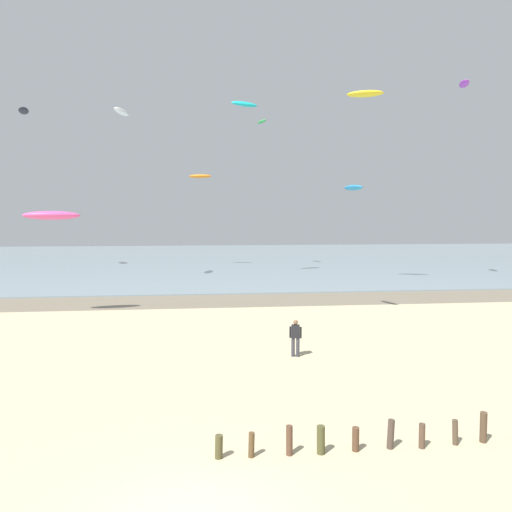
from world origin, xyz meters
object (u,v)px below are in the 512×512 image
object	(u,v)px
person_left_flank	(295,337)
kite_aloft_1	(200,176)
kite_aloft_2	(121,112)
kite_aloft_5	(464,84)
kite_aloft_7	(353,188)
kite_aloft_0	(244,104)
kite_aloft_6	(52,215)
kite_aloft_4	(365,94)
kite_aloft_8	(24,111)
kite_aloft_3	(262,122)

from	to	relation	value
person_left_flank	kite_aloft_1	size ratio (longest dim) A/B	0.59
kite_aloft_2	kite_aloft_5	world-z (taller)	kite_aloft_5
person_left_flank	kite_aloft_7	world-z (taller)	kite_aloft_7
kite_aloft_0	kite_aloft_6	bearing A→B (deg)	29.21
kite_aloft_4	kite_aloft_8	size ratio (longest dim) A/B	0.97
kite_aloft_5	kite_aloft_8	world-z (taller)	kite_aloft_5
kite_aloft_3	kite_aloft_7	world-z (taller)	kite_aloft_3
person_left_flank	kite_aloft_0	size ratio (longest dim) A/B	0.57
kite_aloft_4	kite_aloft_5	bearing A→B (deg)	29.80
kite_aloft_5	kite_aloft_0	bearing A→B (deg)	-84.15
kite_aloft_5	kite_aloft_8	size ratio (longest dim) A/B	0.77
kite_aloft_0	kite_aloft_3	size ratio (longest dim) A/B	1.36
kite_aloft_0	kite_aloft_7	size ratio (longest dim) A/B	1.57
kite_aloft_8	kite_aloft_1	bearing A→B (deg)	-98.36
kite_aloft_3	kite_aloft_5	distance (m)	22.91
person_left_flank	kite_aloft_7	bearing A→B (deg)	58.45
kite_aloft_2	kite_aloft_5	xyz separation A→B (m)	(32.64, -3.32, 2.69)
person_left_flank	kite_aloft_0	bearing A→B (deg)	89.75
kite_aloft_6	kite_aloft_7	xyz separation A→B (m)	(19.25, -1.55, 1.78)
kite_aloft_0	kite_aloft_4	bearing A→B (deg)	120.13
kite_aloft_5	kite_aloft_8	distance (m)	47.94
kite_aloft_3	kite_aloft_8	world-z (taller)	kite_aloft_8
kite_aloft_2	kite_aloft_1	bearing A→B (deg)	-18.65
kite_aloft_3	kite_aloft_7	xyz separation A→B (m)	(2.47, -28.60, -9.76)
kite_aloft_1	kite_aloft_4	size ratio (longest dim) A/B	0.90
kite_aloft_2	person_left_flank	bearing A→B (deg)	-145.93
kite_aloft_7	kite_aloft_5	bearing A→B (deg)	-63.69
person_left_flank	kite_aloft_2	size ratio (longest dim) A/B	0.55
kite_aloft_5	kite_aloft_2	bearing A→B (deg)	-74.98
person_left_flank	kite_aloft_6	world-z (taller)	kite_aloft_6
kite_aloft_7	kite_aloft_6	bearing A→B (deg)	68.87
kite_aloft_5	kite_aloft_3	bearing A→B (deg)	-108.26
kite_aloft_3	kite_aloft_6	size ratio (longest dim) A/B	0.63
kite_aloft_2	kite_aloft_5	distance (m)	32.92
kite_aloft_4	kite_aloft_8	bearing A→B (deg)	173.24
kite_aloft_3	kite_aloft_8	bearing A→B (deg)	73.69
kite_aloft_4	kite_aloft_5	xyz separation A→B (m)	(10.46, 2.02, 1.73)
person_left_flank	kite_aloft_7	size ratio (longest dim) A/B	0.90
person_left_flank	kite_aloft_5	xyz separation A→B (m)	(20.78, 23.11, 18.26)
kite_aloft_2	kite_aloft_4	xyz separation A→B (m)	(22.18, -5.34, 0.96)
kite_aloft_2	kite_aloft_3	xyz separation A→B (m)	(14.88, 11.11, 1.59)
person_left_flank	kite_aloft_2	world-z (taller)	kite_aloft_2
kite_aloft_3	kite_aloft_0	bearing A→B (deg)	146.52
person_left_flank	kite_aloft_4	world-z (taller)	kite_aloft_4
kite_aloft_4	kite_aloft_3	bearing A→B (deg)	132.78
kite_aloft_0	kite_aloft_2	bearing A→B (deg)	-12.93
kite_aloft_7	kite_aloft_4	bearing A→B (deg)	-38.21
person_left_flank	kite_aloft_4	bearing A→B (deg)	63.92
kite_aloft_0	kite_aloft_2	xyz separation A→B (m)	(-11.99, -2.21, -1.54)
kite_aloft_4	kite_aloft_2	bearing A→B (deg)	-174.69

